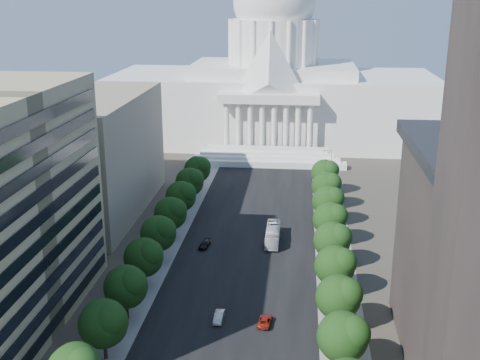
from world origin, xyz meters
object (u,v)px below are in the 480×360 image
(car_dark_b, at_px, (205,245))
(city_bus, at_px, (273,234))
(car_red, at_px, (265,321))
(car_silver, at_px, (219,317))

(car_dark_b, relative_size, city_bus, 0.36)
(car_red, bearing_deg, city_bus, -83.12)
(car_red, distance_m, city_bus, 36.01)
(car_red, xyz_separation_m, city_bus, (-0.48, 35.99, 1.11))
(city_bus, bearing_deg, car_silver, -102.15)
(car_silver, bearing_deg, city_bus, 79.09)
(car_silver, distance_m, car_dark_b, 31.57)
(city_bus, bearing_deg, car_red, -89.48)
(car_silver, xyz_separation_m, car_dark_b, (-7.40, 30.69, -0.06))
(car_dark_b, xyz_separation_m, city_bus, (14.90, 4.83, 1.11))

